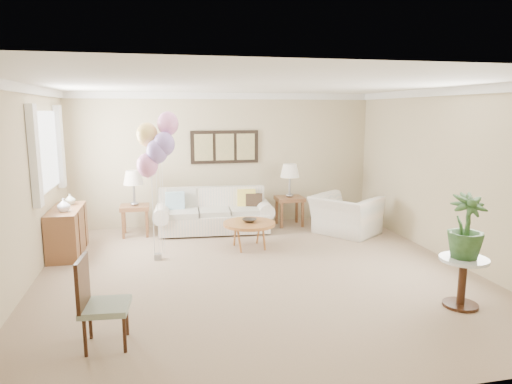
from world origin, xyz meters
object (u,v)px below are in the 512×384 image
(sofa, at_px, (214,215))
(coffee_table, at_px, (249,224))
(armchair, at_px, (345,215))
(balloon_cluster, at_px, (157,145))
(accent_chair, at_px, (98,300))

(sofa, distance_m, coffee_table, 1.27)
(coffee_table, xyz_separation_m, armchair, (1.92, 0.49, -0.05))
(sofa, relative_size, coffee_table, 2.61)
(sofa, xyz_separation_m, armchair, (2.35, -0.69, 0.03))
(coffee_table, relative_size, armchair, 0.79)
(armchair, height_order, balloon_cluster, balloon_cluster)
(coffee_table, bearing_deg, sofa, 110.22)
(sofa, bearing_deg, coffee_table, -69.78)
(armchair, bearing_deg, coffee_table, 68.76)
(accent_chair, bearing_deg, sofa, 68.13)
(balloon_cluster, bearing_deg, coffee_table, 12.35)
(coffee_table, bearing_deg, balloon_cluster, -167.65)
(coffee_table, xyz_separation_m, balloon_cluster, (-1.45, -0.32, 1.36))
(sofa, distance_m, balloon_cluster, 2.32)
(coffee_table, relative_size, accent_chair, 0.96)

